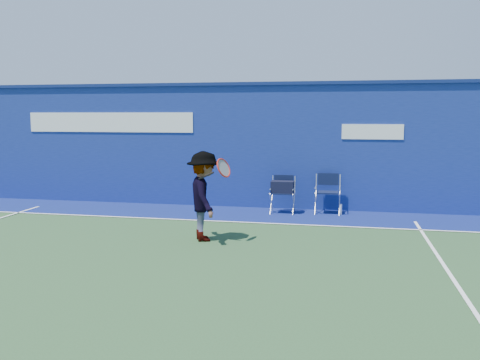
% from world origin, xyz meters
% --- Properties ---
extents(ground, '(80.00, 80.00, 0.00)m').
position_xyz_m(ground, '(0.00, 0.00, 0.00)').
color(ground, '#284826').
rests_on(ground, ground).
extents(stadium_wall, '(24.00, 0.50, 3.08)m').
position_xyz_m(stadium_wall, '(-0.00, 5.20, 1.55)').
color(stadium_wall, navy).
rests_on(stadium_wall, ground).
extents(out_of_bounds_strip, '(24.00, 1.80, 0.01)m').
position_xyz_m(out_of_bounds_strip, '(0.00, 4.10, 0.00)').
color(out_of_bounds_strip, navy).
rests_on(out_of_bounds_strip, ground).
extents(court_lines, '(24.00, 12.00, 0.01)m').
position_xyz_m(court_lines, '(0.00, 0.60, 0.01)').
color(court_lines, white).
rests_on(court_lines, out_of_bounds_strip).
extents(directors_chair_left, '(0.52, 0.47, 0.88)m').
position_xyz_m(directors_chair_left, '(1.58, 4.44, 0.37)').
color(directors_chair_left, silver).
rests_on(directors_chair_left, ground).
extents(directors_chair_right, '(0.55, 0.50, 0.92)m').
position_xyz_m(directors_chair_right, '(2.61, 4.60, 0.29)').
color(directors_chair_right, silver).
rests_on(directors_chair_right, ground).
extents(water_bottle, '(0.07, 0.07, 0.26)m').
position_xyz_m(water_bottle, '(2.92, 4.49, 0.13)').
color(water_bottle, silver).
rests_on(water_bottle, ground).
extents(tennis_player, '(1.04, 1.22, 1.64)m').
position_xyz_m(tennis_player, '(0.48, 1.58, 0.82)').
color(tennis_player, '#EA4738').
rests_on(tennis_player, ground).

